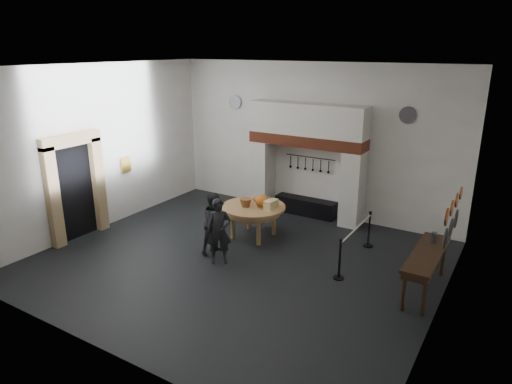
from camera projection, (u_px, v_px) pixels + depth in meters
The scene contains 39 objects.
floor at pixel (238, 261), 10.94m from camera, with size 9.00×8.00×0.02m, color black.
ceiling at pixel (235, 67), 9.56m from camera, with size 9.00×8.00×0.02m, color silver.
wall_back at pixel (312, 140), 13.49m from camera, with size 9.00×0.02×4.50m, color white.
wall_front at pixel (92, 228), 7.00m from camera, with size 9.00×0.02×4.50m, color white.
wall_left at pixel (100, 148), 12.49m from camera, with size 0.02×8.00×4.50m, color white.
wall_right at pixel (449, 205), 8.01m from camera, with size 0.02×8.00×4.50m, color white.
chimney_pier_left at pixel (263, 174), 14.30m from camera, with size 0.55×0.70×2.15m, color silver.
chimney_pier_right at pixel (353, 189), 12.83m from camera, with size 0.55×0.70×2.15m, color silver.
hearth_brick_band at pixel (307, 140), 13.19m from camera, with size 3.50×0.72×0.32m, color #9E442B.
chimney_hood at pixel (308, 119), 13.00m from camera, with size 3.50×0.70×0.90m, color silver.
iron_range at pixel (306, 206), 13.88m from camera, with size 1.90×0.45×0.50m, color black.
utensil_rail at pixel (310, 157), 13.58m from camera, with size 0.02×0.02×1.60m, color black.
door_recess at pixel (75, 192), 11.97m from camera, with size 0.04×1.10×2.50m, color black.
door_jamb_near at pixel (53, 198), 11.34m from camera, with size 0.22×0.30×2.60m, color tan.
door_jamb_far at pixel (98, 184), 12.48m from camera, with size 0.22×0.30×2.60m, color tan.
door_lintel at pixel (70, 140), 11.49m from camera, with size 0.22×1.70×0.30m, color tan.
wall_plaque at pixel (126, 165), 13.31m from camera, with size 0.05×0.34×0.44m, color gold.
work_table at pixel (254, 207), 12.07m from camera, with size 1.69×1.69×0.07m, color #A67A4E.
pumpkin at pixel (262, 201), 12.00m from camera, with size 0.36×0.36×0.31m, color orange.
cheese_block_big at pixel (269, 205), 11.74m from camera, with size 0.22×0.22×0.24m, color #F9E395.
cheese_block_small at pixel (274, 203), 12.00m from camera, with size 0.18×0.18×0.20m, color #D2D37E.
wicker_basket at pixel (246, 203), 11.98m from camera, with size 0.32×0.32×0.22m, color brown.
bread_loaf at pixel (257, 199), 12.38m from camera, with size 0.31×0.18×0.13m, color #A67B3B.
visitor_near at pixel (219, 231), 10.62m from camera, with size 0.58×0.38×1.58m, color black.
visitor_far at pixel (215, 223), 11.15m from camera, with size 0.76×0.59×1.56m, color black.
side_table at pixel (427, 254), 9.31m from camera, with size 0.55×2.20×0.06m, color #352013.
pewter_jug at pixel (434, 237), 9.75m from camera, with size 0.12×0.12×0.22m, color #4B4C50.
copper_pan_a at pixel (447, 217), 8.28m from camera, with size 0.34×0.34×0.03m, color #C6662D.
copper_pan_b at pixel (452, 208), 8.73m from camera, with size 0.32×0.32×0.03m, color #C6662D.
copper_pan_c at pixel (457, 200), 9.17m from camera, with size 0.30×0.30×0.03m, color #C6662D.
copper_pan_d at pixel (461, 193), 9.62m from camera, with size 0.28×0.28×0.03m, color #C6662D.
pewter_plate_left at pixel (445, 238), 8.60m from camera, with size 0.40×0.40×0.03m, color #4C4C51.
pewter_plate_mid at pixel (451, 228), 9.08m from camera, with size 0.40×0.40×0.03m, color #4C4C51.
pewter_plate_right at pixel (456, 219), 9.57m from camera, with size 0.40×0.40×0.03m, color #4C4C51.
pewter_plate_back_left at pixel (235, 102), 14.51m from camera, with size 0.44×0.44×0.03m, color #4C4C51.
pewter_plate_back_right at pixel (408, 115), 11.83m from camera, with size 0.44×0.44×0.03m, color #4C4C51.
barrier_post_near at pixel (340, 260), 9.96m from camera, with size 0.05×0.05×0.90m, color black.
barrier_post_far at pixel (369, 230), 11.59m from camera, with size 0.05×0.05×0.90m, color black.
barrier_rope at pixel (357, 228), 10.65m from camera, with size 0.04×0.04×2.00m, color white.
Camera 1 is at (5.55, -8.22, 4.92)m, focal length 32.00 mm.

